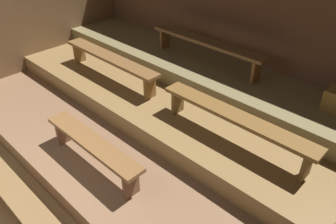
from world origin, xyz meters
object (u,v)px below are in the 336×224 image
bench_floor_center (26,209)px  bench_middle_right (235,119)px  bench_middle_left (110,60)px  bench_lower_center (93,146)px  bench_upper_center (206,44)px

bench_floor_center → bench_middle_right: size_ratio=0.81×
bench_middle_left → bench_middle_right: bearing=0.0°
bench_lower_center → bench_middle_right: 1.74m
bench_middle_left → bench_upper_center: 1.57m
bench_lower_center → bench_middle_right: size_ratio=0.77×
bench_lower_center → bench_upper_center: size_ratio=0.78×
bench_floor_center → bench_upper_center: 3.42m
bench_floor_center → bench_middle_left: size_ratio=0.81×
bench_upper_center → bench_lower_center: bearing=-85.5°
bench_middle_left → bench_middle_right: 2.42m
bench_floor_center → bench_middle_right: bearing=65.1°
bench_lower_center → bench_upper_center: (-0.19, 2.37, 0.55)m
bench_floor_center → bench_middle_left: 2.69m
bench_lower_center → bench_middle_right: bearing=49.4°
bench_middle_right → bench_floor_center: bearing=-114.9°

